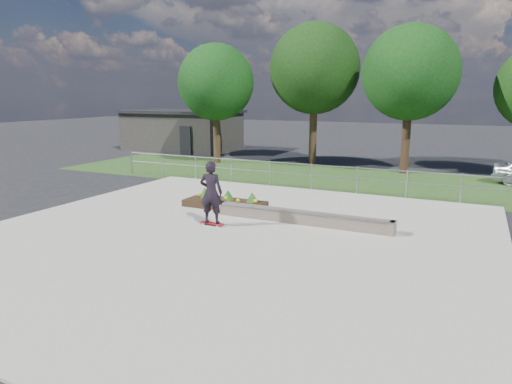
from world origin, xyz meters
TOP-DOWN VIEW (x-y plane):
  - ground at (0.00, 0.00)m, footprint 120.00×120.00m
  - grass_verge at (0.00, 11.00)m, footprint 30.00×8.00m
  - concrete_slab at (0.00, 0.00)m, footprint 15.00×15.00m
  - fence at (0.00, 7.50)m, footprint 20.06×0.06m
  - building at (-14.00, 18.00)m, footprint 8.40×5.40m
  - tree_far_left at (-8.00, 13.00)m, footprint 4.55×4.55m
  - tree_mid_left at (-2.50, 15.00)m, footprint 5.25×5.25m
  - tree_mid_right at (3.00, 14.00)m, footprint 4.90×4.90m
  - grind_ledge at (1.44, 2.16)m, footprint 6.00×0.44m
  - planter_bed at (-1.79, 3.04)m, footprint 3.00×1.20m
  - skateboarder at (-0.98, 0.71)m, footprint 0.81×0.62m

SIDE VIEW (x-z plane):
  - ground at x=0.00m, z-range 0.00..0.00m
  - grass_verge at x=0.00m, z-range 0.00..0.02m
  - concrete_slab at x=0.00m, z-range 0.00..0.06m
  - planter_bed at x=-1.79m, z-range -0.06..0.55m
  - grind_ledge at x=1.44m, z-range 0.05..0.48m
  - fence at x=0.00m, z-range 0.17..1.37m
  - skateboarder at x=-0.98m, z-range 0.10..2.15m
  - building at x=-14.00m, z-range 0.01..3.01m
  - tree_far_left at x=-8.00m, z-range 1.28..8.43m
  - tree_mid_right at x=3.00m, z-range 1.38..9.08m
  - tree_mid_left at x=-2.50m, z-range 1.48..9.73m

